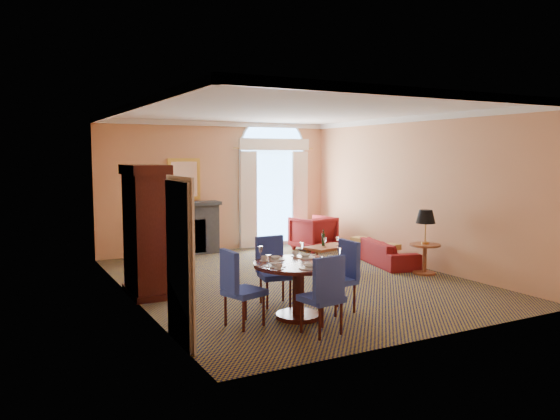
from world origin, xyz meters
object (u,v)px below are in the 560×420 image
armchair (313,233)px  coffee_table (328,248)px  side_table (425,234)px  sofa (387,253)px  armoire (146,233)px  dining_table (298,277)px

armchair → coffee_table: size_ratio=0.89×
side_table → armchair: bearing=98.3°
side_table → sofa: bearing=92.6°
armchair → armoire: bearing=14.7°
dining_table → side_table: size_ratio=1.03×
sofa → armchair: bearing=23.6°
dining_table → side_table: bearing=20.5°
armoire → armchair: (4.82, 2.47, -0.64)m
armoire → armchair: armoire is taller
dining_table → armchair: size_ratio=1.39×
armchair → side_table: (0.50, -3.46, 0.39)m
dining_table → sofa: size_ratio=0.73×
armoire → coffee_table: bearing=4.9°
sofa → side_table: 1.25m
sofa → armoire: bearing=104.0°
sofa → coffee_table: (-1.38, 0.21, 0.19)m
sofa → armchair: armchair is taller
armoire → side_table: bearing=-10.5°
sofa → side_table: (0.05, -1.12, 0.55)m
armoire → side_table: 5.42m
dining_table → side_table: side_table is taller
sofa → dining_table: bearing=137.0°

